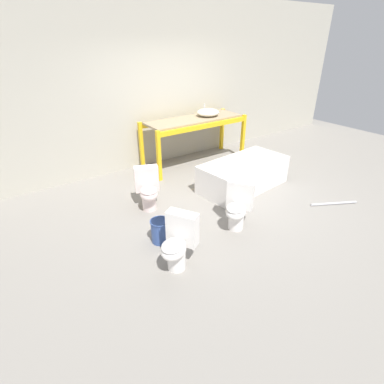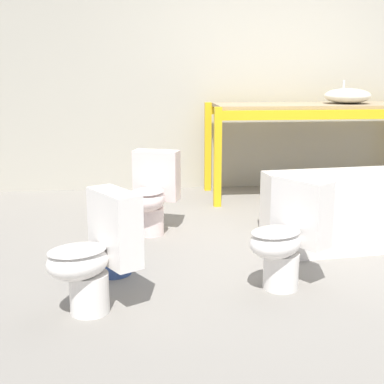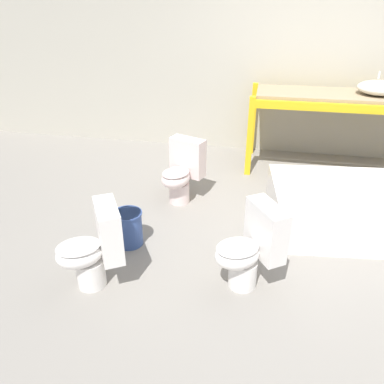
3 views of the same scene
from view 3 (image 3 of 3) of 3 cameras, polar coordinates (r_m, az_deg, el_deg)
name	(u,v)px [view 3 (image 3 of 3)]	position (r m, az deg, el deg)	size (l,w,h in m)	color
ground_plane	(298,226)	(3.81, 15.86, -4.97)	(12.00, 12.00, 0.00)	gray
warehouse_wall_rear	(307,30)	(5.24, 17.09, 22.53)	(10.80, 0.08, 3.20)	#B2AD9E
shelving_rack	(344,105)	(4.90, 22.14, 12.23)	(2.19, 0.79, 0.97)	yellow
sink_basin	(379,88)	(4.92, 26.63, 14.01)	(0.48, 0.44, 0.24)	silver
bathtub_main	(362,206)	(3.74, 24.51, -2.00)	(1.72, 0.97, 0.51)	white
toilet_near	(94,247)	(2.90, -14.67, -8.14)	(0.58, 0.52, 0.67)	white
toilet_far	(251,248)	(2.84, 8.92, -8.36)	(0.58, 0.53, 0.67)	white
toilet_extra	(182,172)	(3.96, -1.59, 3.13)	(0.47, 0.56, 0.67)	silver
bucket_white	(129,227)	(3.38, -9.65, -5.34)	(0.26, 0.26, 0.32)	#334C8C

